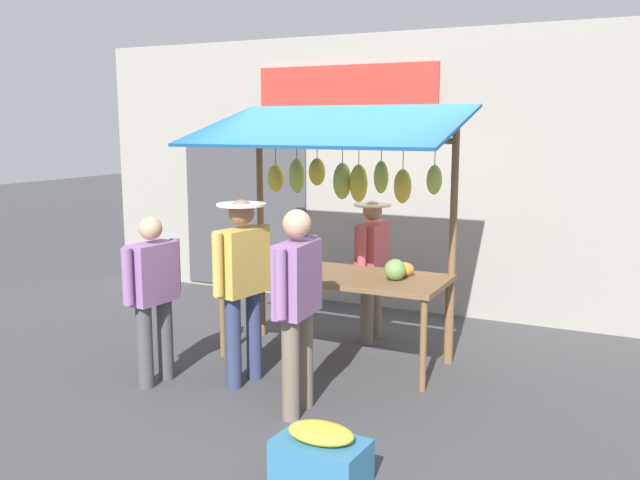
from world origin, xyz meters
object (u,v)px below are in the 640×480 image
Objects in this scene: market_stall at (338,202)px; vendor_with_sunhat at (372,261)px; shopper_with_shopping_bag at (243,276)px; shopper_in_striped_shirt at (297,297)px; shopper_in_grey_tee at (153,290)px; produce_crate_near at (321,456)px.

vendor_with_sunhat is at bearing -97.00° from market_stall.
shopper_in_striped_shirt is at bearing -106.52° from shopper_with_shopping_bag.
produce_crate_near is (-2.10, 0.91, -0.68)m from shopper_in_grey_tee.
produce_crate_near is (-0.82, 2.92, -0.69)m from vendor_with_sunhat.
vendor_with_sunhat is at bearing -9.08° from shopper_with_shopping_bag.
shopper_with_shopping_bag is (0.57, 1.65, 0.11)m from vendor_with_sunhat.
produce_crate_near is at bearing -122.60° from shopper_with_shopping_bag.
shopper_in_grey_tee is (1.28, 2.01, -0.02)m from vendor_with_sunhat.
market_stall is 1.65× the size of shopper_in_grey_tee.
shopper_with_shopping_bag is at bearing -42.41° from produce_crate_near.
produce_crate_near is (-1.39, 1.27, -0.80)m from shopper_with_shopping_bag.
market_stall is 1.51× the size of shopper_in_striped_shirt.
shopper_with_shopping_bag is (0.48, 0.97, -0.58)m from market_stall.
market_stall is 2.78m from produce_crate_near.
shopper_with_shopping_bag is 0.80m from shopper_in_grey_tee.
vendor_with_sunhat is 1.75m from shopper_with_shopping_bag.
shopper_in_grey_tee is 2.38m from produce_crate_near.
market_stall reaches higher than produce_crate_near.
shopper_in_striped_shirt is 1.10× the size of shopper_in_grey_tee.
shopper_in_grey_tee is (0.71, 0.35, -0.13)m from shopper_with_shopping_bag.
shopper_in_grey_tee is at bearing 85.82° from shopper_in_striped_shirt.
market_stall is 4.04× the size of produce_crate_near.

